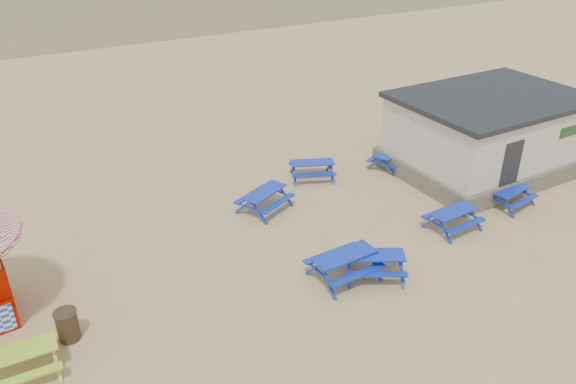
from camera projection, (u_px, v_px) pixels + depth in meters
ground at (274, 248)px, 18.22m from camera, size 400.00×400.00×0.00m
wet_sand at (30, 2)px, 60.36m from camera, size 400.00×400.00×0.00m
picnic_table_blue_a at (265, 200)px, 20.26m from camera, size 2.26×2.08×0.76m
picnic_table_blue_b at (312, 170)px, 22.53m from camera, size 2.14×1.96×0.73m
picnic_table_blue_c at (389, 159)px, 23.51m from camera, size 2.04×1.89×0.69m
picnic_table_blue_d at (374, 265)px, 16.76m from camera, size 2.25×2.12×0.75m
picnic_table_blue_e at (344, 266)px, 16.64m from camera, size 2.00×1.63×0.82m
picnic_table_blue_f at (510, 197)px, 20.56m from camera, size 1.81×1.55×0.67m
picnic_table_yellow at (20, 363)px, 13.22m from camera, size 1.81×1.48×0.74m
litter_bin at (67, 325)px, 14.30m from camera, size 0.59×0.59×0.87m
amenity_block at (487, 133)px, 22.87m from camera, size 7.40×5.40×3.15m
picnic_table_blue_g at (453, 220)px, 19.09m from camera, size 1.79×1.48×0.72m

